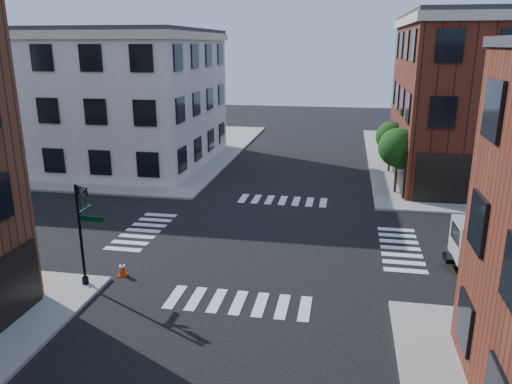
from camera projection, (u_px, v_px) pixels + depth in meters
name	position (u px, v px, depth m)	size (l,w,h in m)	color
ground	(266.00, 239.00, 26.83)	(120.00, 120.00, 0.00)	black
sidewalk_nw	(94.00, 147.00, 50.22)	(30.00, 30.00, 0.15)	gray
building_nw	(82.00, 99.00, 43.61)	(22.00, 16.00, 11.00)	beige
tree_near	(399.00, 150.00, 34.03)	(2.69, 2.69, 4.49)	black
tree_far	(392.00, 138.00, 39.77)	(2.43, 2.43, 4.07)	black
signal_pole	(83.00, 224.00, 20.87)	(1.29, 1.24, 4.60)	black
traffic_cone	(122.00, 268.00, 22.53)	(0.44, 0.44, 0.71)	red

